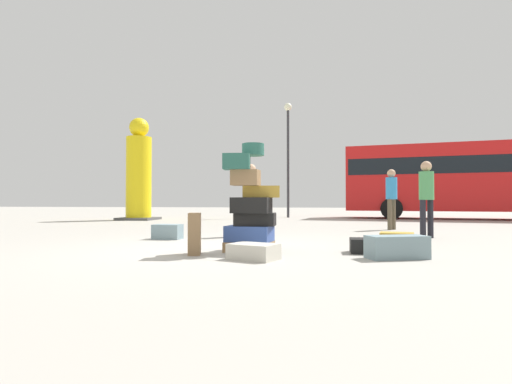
# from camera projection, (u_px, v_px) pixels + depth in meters

# --- Properties ---
(ground_plane) EXTENTS (80.00, 80.00, 0.00)m
(ground_plane) POSITION_uv_depth(u_px,v_px,m) (221.00, 250.00, 6.46)
(ground_plane) COLOR #ADA89E
(suitcase_tower) EXTENTS (0.85, 0.72, 1.67)m
(suitcase_tower) POSITION_uv_depth(u_px,v_px,m) (251.00, 210.00, 6.21)
(suitcase_tower) COLOR olive
(suitcase_tower) RESTS_ON ground
(suitcase_black_upright_blue) EXTENTS (0.68, 0.43, 0.22)m
(suitcase_black_upright_blue) POSITION_uv_depth(u_px,v_px,m) (374.00, 246.00, 6.02)
(suitcase_black_upright_blue) COLOR black
(suitcase_black_upright_blue) RESTS_ON ground
(suitcase_slate_white_trunk) EXTENTS (0.58, 0.36, 0.30)m
(suitcase_slate_white_trunk) POSITION_uv_depth(u_px,v_px,m) (168.00, 232.00, 8.23)
(suitcase_slate_white_trunk) COLOR gray
(suitcase_slate_white_trunk) RESTS_ON ground
(suitcase_slate_behind_tower) EXTENTS (0.87, 0.60, 0.31)m
(suitcase_slate_behind_tower) POSITION_uv_depth(u_px,v_px,m) (397.00, 247.00, 5.45)
(suitcase_slate_behind_tower) COLOR gray
(suitcase_slate_behind_tower) RESTS_ON ground
(suitcase_brown_right_side) EXTENTS (0.25, 0.38, 0.60)m
(suitcase_brown_right_side) POSITION_uv_depth(u_px,v_px,m) (195.00, 234.00, 5.87)
(suitcase_brown_right_side) COLOR olive
(suitcase_brown_right_side) RESTS_ON ground
(suitcase_tan_left_side) EXTENTS (0.63, 0.52, 0.23)m
(suitcase_tan_left_side) POSITION_uv_depth(u_px,v_px,m) (397.00, 239.00, 7.02)
(suitcase_tan_left_side) COLOR #B28C33
(suitcase_tan_left_side) RESTS_ON ground
(suitcase_cream_foreground_far) EXTENTS (0.73, 0.62, 0.21)m
(suitcase_cream_foreground_far) POSITION_uv_depth(u_px,v_px,m) (254.00, 252.00, 5.38)
(suitcase_cream_foreground_far) COLOR beige
(suitcase_cream_foreground_far) RESTS_ON ground
(person_bearded_onlooker) EXTENTS (0.30, 0.34, 1.60)m
(person_bearded_onlooker) POSITION_uv_depth(u_px,v_px,m) (251.00, 193.00, 8.95)
(person_bearded_onlooker) COLOR #3F334C
(person_bearded_onlooker) RESTS_ON ground
(person_tourist_with_camera) EXTENTS (0.30, 0.30, 1.63)m
(person_tourist_with_camera) POSITION_uv_depth(u_px,v_px,m) (391.00, 194.00, 10.91)
(person_tourist_with_camera) COLOR brown
(person_tourist_with_camera) RESTS_ON ground
(person_passerby_in_red) EXTENTS (0.30, 0.30, 1.61)m
(person_passerby_in_red) POSITION_uv_depth(u_px,v_px,m) (426.00, 192.00, 8.46)
(person_passerby_in_red) COLOR black
(person_passerby_in_red) RESTS_ON ground
(yellow_dummy_statue) EXTENTS (1.42, 1.42, 4.18)m
(yellow_dummy_statue) POSITION_uv_depth(u_px,v_px,m) (139.00, 174.00, 16.54)
(yellow_dummy_statue) COLOR yellow
(yellow_dummy_statue) RESTS_ON ground
(parked_bus) EXTENTS (11.09, 4.28, 3.15)m
(parked_bus) POSITION_uv_depth(u_px,v_px,m) (480.00, 176.00, 17.02)
(parked_bus) COLOR red
(parked_bus) RESTS_ON ground
(lamp_post) EXTENTS (0.36, 0.36, 5.36)m
(lamp_post) POSITION_uv_depth(u_px,v_px,m) (288.00, 141.00, 18.92)
(lamp_post) COLOR #333338
(lamp_post) RESTS_ON ground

